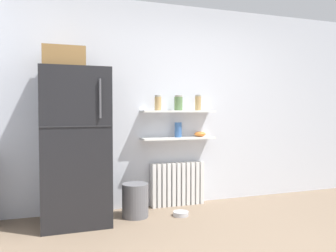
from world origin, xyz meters
TOP-DOWN VIEW (x-y plane):
  - ground_plane at (0.00, 0.50)m, footprint 7.04×7.04m
  - back_wall at (0.00, 2.05)m, footprint 7.04×0.10m
  - refrigerator at (-1.36, 1.65)m, footprint 0.72×0.73m
  - radiator at (-0.05, 1.92)m, footprint 0.71×0.12m
  - wall_shelf_lower at (-0.05, 1.89)m, footprint 0.97×0.22m
  - wall_shelf_upper at (-0.05, 1.89)m, footprint 0.97×0.22m
  - storage_jar_0 at (-0.32, 1.89)m, footprint 0.09×0.09m
  - storage_jar_1 at (-0.05, 1.89)m, footprint 0.11×0.11m
  - storage_jar_2 at (0.23, 1.89)m, footprint 0.08×0.08m
  - vase at (-0.05, 1.89)m, footprint 0.09×0.09m
  - shelf_bowl at (0.26, 1.89)m, footprint 0.15×0.15m
  - trash_bin at (-0.69, 1.62)m, footprint 0.30×0.30m
  - pet_food_bowl at (-0.17, 1.48)m, footprint 0.18×0.18m

SIDE VIEW (x-z plane):
  - ground_plane at x=0.00m, z-range 0.00..0.00m
  - pet_food_bowl at x=-0.17m, z-range 0.00..0.05m
  - trash_bin at x=-0.69m, z-range 0.00..0.39m
  - radiator at x=-0.05m, z-range 0.00..0.56m
  - wall_shelf_lower at x=-0.05m, z-range 0.86..0.89m
  - refrigerator at x=-1.36m, z-range -0.06..1.84m
  - shelf_bowl at x=0.26m, z-range 0.89..0.96m
  - vase at x=-0.05m, z-range 0.89..1.08m
  - wall_shelf_upper at x=-0.05m, z-range 1.21..1.23m
  - back_wall at x=0.00m, z-range 0.00..2.60m
  - storage_jar_0 at x=-0.32m, z-range 1.23..1.42m
  - storage_jar_1 at x=-0.05m, z-range 1.23..1.42m
  - storage_jar_2 at x=0.23m, z-range 1.23..1.44m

